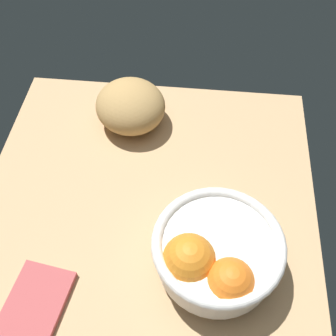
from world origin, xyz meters
The scene contains 4 objects.
ground_plane centered at (0.00, 0.00, -1.50)cm, with size 75.50×58.26×3.00cm, color tan.
fruit_bowl centered at (3.89, 11.65, 5.35)cm, with size 19.49×19.49×10.31cm.
bread_loaf centered at (-26.65, -5.61, 4.38)cm, with size 13.77×13.32×8.76cm, color tan.
napkin_spare centered at (13.00, -14.18, 0.56)cm, with size 14.11×8.38×1.11cm, color #B84E50.
Camera 1 is at (32.31, 7.74, 62.75)cm, focal length 45.79 mm.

